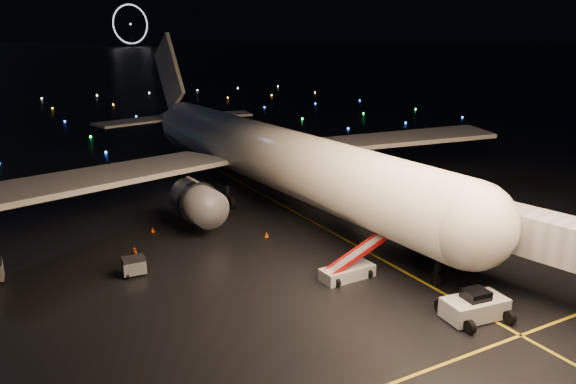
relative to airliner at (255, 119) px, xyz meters
name	(u,v)px	position (x,y,z in m)	size (l,w,h in m)	color
ground	(8,70)	(-10.89, 272.70, -9.45)	(2000.00, 2000.00, 0.00)	black
lane_centre	(318,225)	(1.11, -12.30, -9.44)	(0.25, 80.00, 0.02)	gold
airliner	(255,119)	(0.00, 0.00, 0.00)	(66.72, 63.38, 18.90)	white
pushback_tug	(475,304)	(0.20, -34.10, -8.41)	(4.40, 2.30, 2.09)	silver
belt_loader	(348,260)	(-3.75, -24.46, -7.86)	(6.57, 1.79, 3.19)	silver
crew_c	(135,257)	(-18.06, -13.82, -8.58)	(1.02, 0.42, 1.74)	#E35111
safety_cone_0	(266,234)	(-5.13, -12.82, -9.18)	(0.47, 0.47, 0.54)	#F04100
safety_cone_1	(205,218)	(-8.58, -5.44, -9.18)	(0.48, 0.48, 0.55)	#F04100
safety_cone_2	(152,230)	(-14.39, -6.10, -9.21)	(0.42, 0.42, 0.47)	#F04100
ferris_wheel	(131,26)	(159.11, 692.70, 16.55)	(50.00, 4.00, 52.00)	black
taxiway_lights	(63,117)	(-10.89, 78.70, -9.27)	(164.00, 92.00, 0.36)	black
baggage_cart_0	(134,266)	(-18.60, -15.48, -8.68)	(1.82, 1.27, 1.54)	gray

